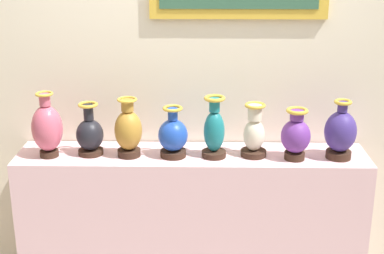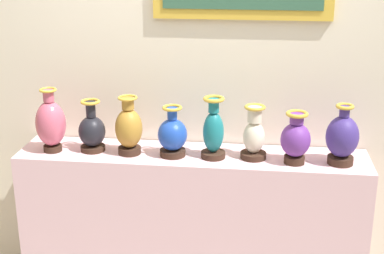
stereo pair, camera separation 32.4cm
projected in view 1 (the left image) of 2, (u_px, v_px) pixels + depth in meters
name	position (u px, v px, depth m)	size (l,w,h in m)	color
display_shelf	(192.00, 230.00, 3.58)	(2.11, 0.41, 1.04)	beige
back_wall	(194.00, 79.00, 3.54)	(4.45, 0.14, 2.84)	beige
vase_rose	(47.00, 128.00, 3.32)	(0.18, 0.18, 0.39)	#382319
vase_onyx	(90.00, 134.00, 3.37)	(0.16, 0.16, 0.32)	#382319
vase_ochre	(128.00, 131.00, 3.33)	(0.16, 0.16, 0.36)	#382319
vase_sapphire	(173.00, 136.00, 3.34)	(0.18, 0.18, 0.31)	#382319
vase_teal	(214.00, 131.00, 3.32)	(0.14, 0.14, 0.37)	#382319
vase_ivory	(254.00, 134.00, 3.34)	(0.15, 0.15, 0.32)	#382319
vase_violet	(296.00, 136.00, 3.29)	(0.17, 0.17, 0.31)	#382319
vase_indigo	(340.00, 133.00, 3.30)	(0.19, 0.19, 0.36)	#382319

